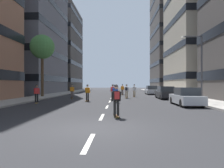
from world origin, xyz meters
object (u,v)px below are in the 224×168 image
(skater_5, at_px, (134,90))
(skater_10, at_px, (37,93))
(parked_car_near, at_px, (151,90))
(parked_car_far, at_px, (186,97))
(skater_4, at_px, (117,88))
(skater_11, at_px, (122,89))
(skater_3, at_px, (87,92))
(skater_6, at_px, (115,92))
(street_tree_near, at_px, (42,47))
(streetlamp_right, at_px, (198,61))
(parked_car_mid, at_px, (165,93))
(skater_12, at_px, (122,89))
(skater_7, at_px, (127,90))
(skater_2, at_px, (72,91))
(skater_0, at_px, (113,91))
(skater_1, at_px, (116,99))
(skater_8, at_px, (113,90))

(skater_5, bearing_deg, skater_10, -134.40)
(parked_car_near, distance_m, parked_car_far, 18.66)
(skater_4, height_order, skater_11, same)
(parked_car_far, bearing_deg, skater_3, 156.92)
(skater_5, bearing_deg, skater_4, 106.34)
(skater_6, bearing_deg, skater_4, 90.18)
(street_tree_near, bearing_deg, streetlamp_right, -21.42)
(parked_car_near, distance_m, skater_4, 6.31)
(parked_car_near, height_order, skater_10, skater_10)
(parked_car_far, xyz_separation_m, street_tree_near, (-16.10, 10.36, 6.10))
(parked_car_mid, relative_size, streetlamp_right, 0.68)
(parked_car_near, distance_m, streetlamp_right, 16.00)
(skater_12, bearing_deg, skater_7, -87.89)
(street_tree_near, distance_m, skater_10, 10.97)
(parked_car_near, bearing_deg, skater_6, -110.60)
(skater_7, distance_m, skater_10, 11.25)
(parked_car_near, distance_m, skater_10, 21.76)
(skater_2, bearing_deg, skater_6, -44.68)
(skater_11, bearing_deg, parked_car_mid, -59.85)
(skater_0, xyz_separation_m, skater_2, (-5.12, 1.26, 0.00))
(parked_car_near, distance_m, street_tree_near, 19.11)
(skater_5, bearing_deg, skater_12, 102.88)
(street_tree_near, xyz_separation_m, skater_3, (7.17, -6.56, -5.82))
(streetlamp_right, bearing_deg, parked_car_far, -124.31)
(parked_car_far, bearing_deg, skater_4, 106.65)
(skater_11, bearing_deg, streetlamp_right, -61.63)
(parked_car_mid, height_order, skater_5, skater_5)
(skater_1, height_order, skater_11, same)
(skater_6, bearing_deg, parked_car_near, 69.40)
(skater_5, distance_m, skater_10, 14.07)
(street_tree_near, relative_size, skater_1, 4.71)
(skater_3, xyz_separation_m, skater_10, (-4.41, -2.33, 0.00))
(skater_3, distance_m, skater_4, 16.76)
(skater_7, bearing_deg, skater_8, 124.25)
(skater_4, bearing_deg, skater_8, -92.99)
(skater_6, bearing_deg, skater_7, 77.50)
(street_tree_near, bearing_deg, skater_8, 6.14)
(skater_5, xyz_separation_m, skater_10, (-9.84, -10.05, 0.00))
(skater_6, xyz_separation_m, skater_10, (-7.32, -1.16, 0.00))
(streetlamp_right, xyz_separation_m, skater_3, (-11.10, 0.61, -3.15))
(skater_11, bearing_deg, skater_6, -93.92)
(street_tree_near, distance_m, skater_0, 11.89)
(parked_car_mid, distance_m, skater_3, 9.82)
(skater_1, xyz_separation_m, skater_5, (2.31, 17.94, -0.03))
(skater_3, bearing_deg, streetlamp_right, -3.15)
(skater_6, bearing_deg, skater_5, 74.13)
(skater_0, relative_size, skater_1, 1.00)
(parked_car_mid, bearing_deg, skater_3, -155.41)
(skater_6, bearing_deg, skater_3, 158.11)
(skater_5, relative_size, skater_10, 1.00)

